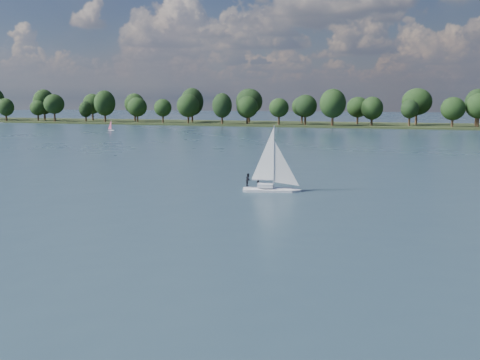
% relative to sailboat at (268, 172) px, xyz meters
% --- Properties ---
extents(ground, '(700.00, 700.00, 0.00)m').
position_rel_sailboat_xyz_m(ground, '(3.95, 54.94, -2.41)').
color(ground, '#233342').
rests_on(ground, ground).
extents(far_shore, '(660.00, 40.00, 1.50)m').
position_rel_sailboat_xyz_m(far_shore, '(3.95, 166.94, -2.41)').
color(far_shore, black).
rests_on(far_shore, ground).
extents(sailboat, '(6.80, 3.22, 8.64)m').
position_rel_sailboat_xyz_m(sailboat, '(0.00, 0.00, 0.00)').
color(sailboat, silver).
rests_on(sailboat, ground).
extents(dinghy_pink, '(2.51, 1.02, 3.99)m').
position_rel_sailboat_xyz_m(dinghy_pink, '(-85.10, 107.74, -1.47)').
color(dinghy_pink, silver).
rests_on(dinghy_pink, ground).
extents(pontoon, '(4.21, 2.46, 0.50)m').
position_rel_sailboat_xyz_m(pontoon, '(-167.90, 147.33, -2.41)').
color(pontoon, '#5A5D60').
rests_on(pontoon, ground).
extents(treeline, '(562.21, 74.40, 18.82)m').
position_rel_sailboat_xyz_m(treeline, '(-6.42, 163.67, 5.65)').
color(treeline, black).
rests_on(treeline, ground).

